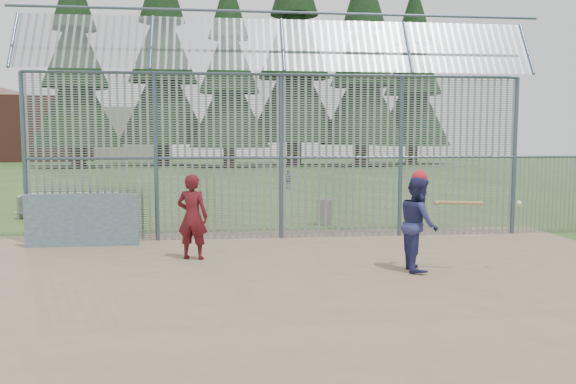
{
  "coord_description": "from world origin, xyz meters",
  "views": [
    {
      "loc": [
        -1.34,
        -10.13,
        2.46
      ],
      "look_at": [
        0.0,
        2.0,
        1.3
      ],
      "focal_mm": 35.0,
      "sensor_mm": 36.0,
      "label": 1
    }
  ],
  "objects": [
    {
      "name": "batting_gear",
      "position": [
        2.34,
        -0.21,
        1.67
      ],
      "size": [
        1.97,
        0.48,
        0.65
      ],
      "color": "red",
      "rests_on": "ground"
    },
    {
      "name": "conifer_row",
      "position": [
        1.93,
        41.51,
        10.83
      ],
      "size": [
        38.48,
        12.26,
        20.2
      ],
      "color": "#332319",
      "rests_on": "ground"
    },
    {
      "name": "bleacher",
      "position": [
        -6.26,
        8.08,
        0.41
      ],
      "size": [
        3.0,
        0.95,
        0.72
      ],
      "color": "slate",
      "rests_on": "ground"
    },
    {
      "name": "backstop_fence",
      "position": [
        1.81,
        3.43,
        2.36
      ],
      "size": [
        20.09,
        0.81,
        5.3
      ],
      "color": "#47566B",
      "rests_on": "ground"
    },
    {
      "name": "distant_buildings",
      "position": [
        -23.18,
        56.49,
        3.6
      ],
      "size": [
        26.5,
        10.5,
        8.0
      ],
      "color": "brown",
      "rests_on": "ground"
    },
    {
      "name": "dugout_wall",
      "position": [
        -4.6,
        2.9,
        0.62
      ],
      "size": [
        2.5,
        0.12,
        1.2
      ],
      "primitive_type": "cube",
      "color": "#38566B",
      "rests_on": "dirt_infield"
    },
    {
      "name": "onlooker",
      "position": [
        -2.03,
        1.26,
        0.89
      ],
      "size": [
        0.72,
        0.57,
        1.74
      ],
      "primitive_type": "imported",
      "rotation": [
        0.0,
        0.0,
        2.86
      ],
      "color": "maroon",
      "rests_on": "dirt_infield"
    },
    {
      "name": "dirt_infield",
      "position": [
        0.0,
        -0.5,
        0.01
      ],
      "size": [
        14.0,
        10.0,
        0.02
      ],
      "primitive_type": "cube",
      "color": "#756047",
      "rests_on": "ground"
    },
    {
      "name": "ground",
      "position": [
        0.0,
        0.0,
        0.0
      ],
      "size": [
        120.0,
        120.0,
        0.0
      ],
      "primitive_type": "plane",
      "color": "#2D511E",
      "rests_on": "ground"
    },
    {
      "name": "bg_kid_seated",
      "position": [
        1.67,
        16.88,
        0.48
      ],
      "size": [
        0.6,
        0.48,
        0.95
      ],
      "primitive_type": "imported",
      "rotation": [
        0.0,
        0.0,
        2.62
      ],
      "color": "slate",
      "rests_on": "ground"
    },
    {
      "name": "trash_can",
      "position": [
        1.48,
        5.6,
        0.38
      ],
      "size": [
        0.56,
        0.56,
        0.82
      ],
      "color": "gray",
      "rests_on": "ground"
    },
    {
      "name": "batter",
      "position": [
        2.19,
        -0.18,
        0.9
      ],
      "size": [
        0.75,
        0.91,
        1.75
      ],
      "primitive_type": "imported",
      "rotation": [
        0.0,
        0.0,
        1.47
      ],
      "color": "navy",
      "rests_on": "dirt_infield"
    }
  ]
}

